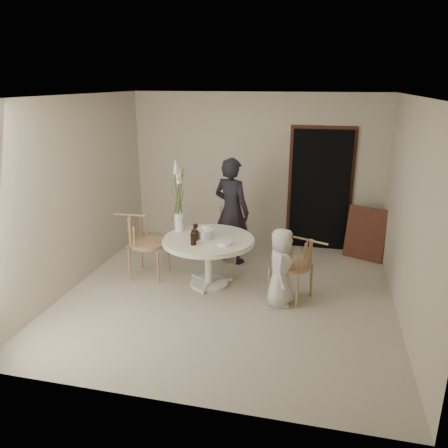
% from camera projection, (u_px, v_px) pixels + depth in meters
% --- Properties ---
extents(ground, '(4.50, 4.50, 0.00)m').
position_uv_depth(ground, '(228.00, 294.00, 6.18)').
color(ground, '#BBB3A0').
rests_on(ground, ground).
extents(room_shell, '(4.50, 4.50, 4.50)m').
position_uv_depth(room_shell, '(229.00, 182.00, 5.67)').
color(room_shell, white).
rests_on(room_shell, ground).
extents(doorway, '(1.00, 0.10, 2.10)m').
position_uv_depth(doorway, '(320.00, 190.00, 7.63)').
color(doorway, black).
rests_on(doorway, ground).
extents(door_trim, '(1.12, 0.03, 2.22)m').
position_uv_depth(door_trim, '(320.00, 187.00, 7.64)').
color(door_trim, '#532E1C').
rests_on(door_trim, ground).
extents(table, '(1.33, 1.33, 0.73)m').
position_uv_depth(table, '(209.00, 246.00, 6.29)').
color(table, silver).
rests_on(table, ground).
extents(picture_frame, '(0.69, 0.45, 0.88)m').
position_uv_depth(picture_frame, '(366.00, 234.00, 7.31)').
color(picture_frame, '#532E1C').
rests_on(picture_frame, ground).
extents(chair_far, '(0.55, 0.59, 0.92)m').
position_uv_depth(chair_far, '(234.00, 219.00, 7.54)').
color(chair_far, '#A07D56').
rests_on(chair_far, ground).
extents(chair_right, '(0.67, 0.65, 0.93)m').
position_uv_depth(chair_right, '(300.00, 260.00, 5.82)').
color(chair_right, '#A07D56').
rests_on(chair_right, ground).
extents(chair_left, '(0.60, 0.57, 0.99)m').
position_uv_depth(chair_left, '(140.00, 236.00, 6.61)').
color(chair_left, '#A07D56').
rests_on(chair_left, ground).
extents(girl, '(0.75, 0.63, 1.74)m').
position_uv_depth(girl, '(232.00, 211.00, 7.06)').
color(girl, black).
rests_on(girl, ground).
extents(boy, '(0.35, 0.53, 1.08)m').
position_uv_depth(boy, '(281.00, 267.00, 5.75)').
color(boy, silver).
rests_on(boy, ground).
extents(birthday_cake, '(0.26, 0.26, 0.17)m').
position_uv_depth(birthday_cake, '(205.00, 233.00, 6.27)').
color(birthday_cake, white).
rests_on(birthday_cake, table).
extents(cola_tumbler_a, '(0.07, 0.07, 0.15)m').
position_uv_depth(cola_tumbler_a, '(196.00, 235.00, 6.14)').
color(cola_tumbler_a, black).
rests_on(cola_tumbler_a, table).
extents(cola_tumbler_b, '(0.10, 0.10, 0.17)m').
position_uv_depth(cola_tumbler_b, '(193.00, 239.00, 5.98)').
color(cola_tumbler_b, black).
rests_on(cola_tumbler_b, table).
extents(cola_tumbler_c, '(0.07, 0.07, 0.14)m').
position_uv_depth(cola_tumbler_c, '(194.00, 235.00, 6.19)').
color(cola_tumbler_c, black).
rests_on(cola_tumbler_c, table).
extents(cola_tumbler_d, '(0.09, 0.09, 0.15)m').
position_uv_depth(cola_tumbler_d, '(196.00, 229.00, 6.39)').
color(cola_tumbler_d, black).
rests_on(cola_tumbler_d, table).
extents(plate_stack, '(0.25, 0.25, 0.05)m').
position_uv_depth(plate_stack, '(225.00, 243.00, 5.98)').
color(plate_stack, white).
rests_on(plate_stack, table).
extents(flower_vase, '(0.15, 0.15, 1.09)m').
position_uv_depth(flower_vase, '(179.00, 202.00, 6.42)').
color(flower_vase, white).
rests_on(flower_vase, table).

